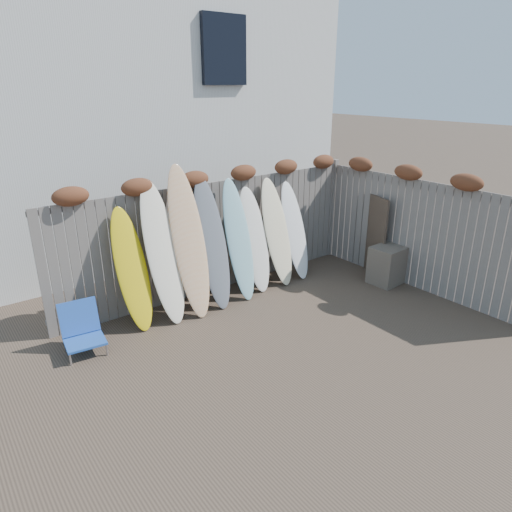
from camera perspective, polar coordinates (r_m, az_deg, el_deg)
ground at (r=6.92m, az=6.13°, el=-10.62°), size 80.00×80.00×0.00m
back_fence at (r=8.20m, az=-4.73°, el=3.66°), size 6.05×0.28×2.24m
right_fence at (r=8.76m, az=19.77°, el=3.33°), size 0.28×4.40×2.24m
house at (r=11.69m, az=-14.65°, el=18.28°), size 8.50×5.50×6.33m
beach_chair at (r=6.99m, az=-20.94°, el=-8.55°), size 0.59×0.62×0.71m
wooden_crate at (r=9.00m, az=16.11°, el=-1.08°), size 0.64×0.54×0.72m
lattice_panel at (r=9.43m, az=14.16°, el=2.81°), size 0.40×0.99×1.56m
surfboard_0 at (r=7.18m, az=-15.25°, el=-1.66°), size 0.51×0.69×1.88m
surfboard_1 at (r=7.26m, az=-11.59°, el=0.37°), size 0.56×0.79×2.22m
surfboard_2 at (r=7.40m, az=-8.38°, el=1.76°), size 0.62×0.89×2.41m
surfboard_3 at (r=7.64m, az=-5.49°, el=1.53°), size 0.55×0.79×2.16m
surfboard_4 at (r=7.94m, az=-2.19°, el=2.04°), size 0.52×0.76×2.08m
surfboard_5 at (r=8.26m, az=-0.19°, el=2.03°), size 0.55×0.69×1.87m
surfboard_6 at (r=8.53m, az=2.63°, el=3.00°), size 0.57×0.72×1.97m
surfboard_7 at (r=8.85m, az=4.86°, el=3.18°), size 0.53×0.68×1.85m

